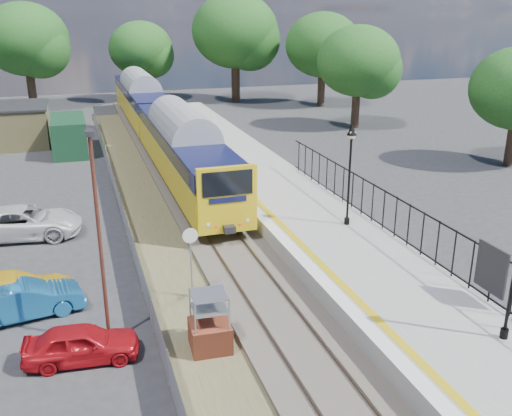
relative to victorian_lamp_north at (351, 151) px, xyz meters
name	(u,v)px	position (x,y,z in m)	size (l,w,h in m)	color
ground	(283,326)	(-5.30, -6.00, -4.30)	(120.00, 120.00, 0.00)	#2D2D30
track_bed	(205,227)	(-5.77, 3.67, -4.21)	(5.90, 80.00, 0.29)	#473F38
platform	(307,221)	(-1.10, 2.00, -3.85)	(5.00, 70.00, 0.90)	gray
platform_edge	(267,217)	(-3.16, 2.00, -3.39)	(0.90, 70.00, 0.01)	silver
victorian_lamp_north	(351,151)	(0.00, 0.00, 0.00)	(0.44, 0.44, 4.60)	black
palisade_fence	(419,231)	(1.25, -3.76, -2.46)	(0.12, 26.00, 2.00)	black
wire_fence	(122,210)	(-9.50, 6.00, -3.70)	(0.06, 52.00, 1.20)	#999EA3
outbuilding	(8,128)	(-16.21, 25.21, -2.78)	(10.80, 10.10, 3.12)	tan
tree_line	(147,47)	(-3.90, 36.00, 2.31)	(56.80, 43.80, 11.88)	#332319
train	(157,118)	(-5.30, 21.47, -1.96)	(2.82, 40.83, 3.51)	gold
brick_plinth	(210,323)	(-7.94, -6.58, -3.34)	(1.29, 1.29, 1.99)	brown
speed_sign	(191,251)	(-7.80, -3.15, -2.39)	(0.57, 0.10, 2.81)	#999EA3
carpark_lamp	(99,228)	(-10.94, -5.20, -0.35)	(0.25, 0.50, 6.91)	#50241A
car_red	(81,344)	(-11.78, -5.97, -3.71)	(1.38, 3.43, 1.17)	#B21018
car_blue	(25,300)	(-13.56, -2.64, -3.65)	(1.36, 3.91, 1.29)	#17568D
car_yellow	(11,292)	(-14.05, -1.98, -3.61)	(1.93, 4.74, 1.38)	yellow
car_white	(23,222)	(-14.08, 5.19, -3.56)	(2.45, 5.32, 1.48)	silver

